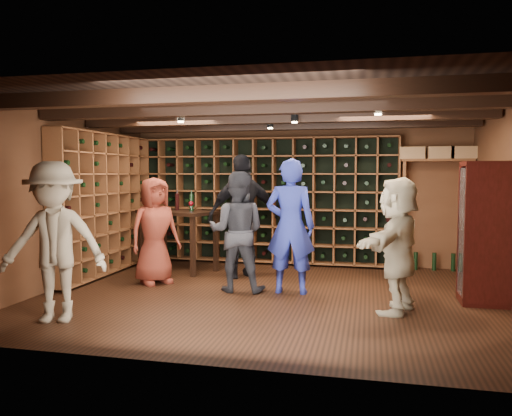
% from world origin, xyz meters
% --- Properties ---
extents(ground, '(6.00, 6.00, 0.00)m').
position_xyz_m(ground, '(0.00, 0.00, 0.00)').
color(ground, black).
rests_on(ground, ground).
extents(room_shell, '(6.00, 6.00, 6.00)m').
position_xyz_m(room_shell, '(0.00, 0.05, 2.42)').
color(room_shell, brown).
rests_on(room_shell, ground).
extents(wine_rack_back, '(4.65, 0.30, 2.20)m').
position_xyz_m(wine_rack_back, '(-0.52, 2.33, 1.15)').
color(wine_rack_back, brown).
rests_on(wine_rack_back, ground).
extents(wine_rack_left, '(0.30, 2.65, 2.20)m').
position_xyz_m(wine_rack_left, '(-2.83, 0.82, 1.15)').
color(wine_rack_left, brown).
rests_on(wine_rack_left, ground).
extents(crate_shelf, '(1.20, 0.32, 2.07)m').
position_xyz_m(crate_shelf, '(2.41, 2.32, 1.57)').
color(crate_shelf, brown).
rests_on(crate_shelf, ground).
extents(display_cabinet, '(0.55, 0.50, 1.75)m').
position_xyz_m(display_cabinet, '(2.71, 0.20, 0.86)').
color(display_cabinet, '#370D0B').
rests_on(display_cabinet, ground).
extents(man_blue_shirt, '(0.68, 0.45, 1.83)m').
position_xyz_m(man_blue_shirt, '(0.28, 0.22, 0.91)').
color(man_blue_shirt, navy).
rests_on(man_blue_shirt, ground).
extents(man_grey_suit, '(0.85, 0.68, 1.66)m').
position_xyz_m(man_grey_suit, '(-0.46, 0.18, 0.83)').
color(man_grey_suit, black).
rests_on(man_grey_suit, ground).
extents(guest_red_floral, '(0.87, 0.91, 1.57)m').
position_xyz_m(guest_red_floral, '(-1.77, 0.37, 0.79)').
color(guest_red_floral, maroon).
rests_on(guest_red_floral, ground).
extents(guest_woman_black, '(1.20, 1.02, 1.93)m').
position_xyz_m(guest_woman_black, '(-0.60, 1.08, 0.96)').
color(guest_woman_black, black).
rests_on(guest_woman_black, ground).
extents(guest_khaki, '(1.27, 0.94, 1.76)m').
position_xyz_m(guest_khaki, '(-2.05, -1.64, 0.88)').
color(guest_khaki, gray).
rests_on(guest_khaki, ground).
extents(guest_beige, '(0.97, 1.55, 1.59)m').
position_xyz_m(guest_beige, '(1.65, -0.42, 0.80)').
color(guest_beige, tan).
rests_on(guest_beige, ground).
extents(tasting_table, '(1.49, 1.14, 1.29)m').
position_xyz_m(tasting_table, '(-1.84, 1.42, 0.88)').
color(tasting_table, black).
rests_on(tasting_table, ground).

